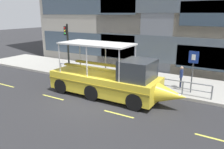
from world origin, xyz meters
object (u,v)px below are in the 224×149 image
Objects in this scene: traffic_light_pole at (67,44)px; parking_sign at (193,65)px; pedestrian_near_bow at (181,75)px; duck_tour_boat at (111,80)px.

traffic_light_pole reaches higher than parking_sign.
traffic_light_pole is at bearing -176.07° from pedestrian_near_bow.
pedestrian_near_bow is at bearing 144.21° from parking_sign.
traffic_light_pole is 10.36m from parking_sign.
pedestrian_near_bow is at bearing 44.93° from duck_tour_boat.
parking_sign is 1.77× the size of pedestrian_near_bow.
parking_sign is 1.35m from pedestrian_near_bow.
traffic_light_pole is 2.69× the size of pedestrian_near_bow.
pedestrian_near_bow is (9.54, 0.65, -1.58)m from traffic_light_pole.
duck_tour_boat is 5.79× the size of pedestrian_near_bow.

